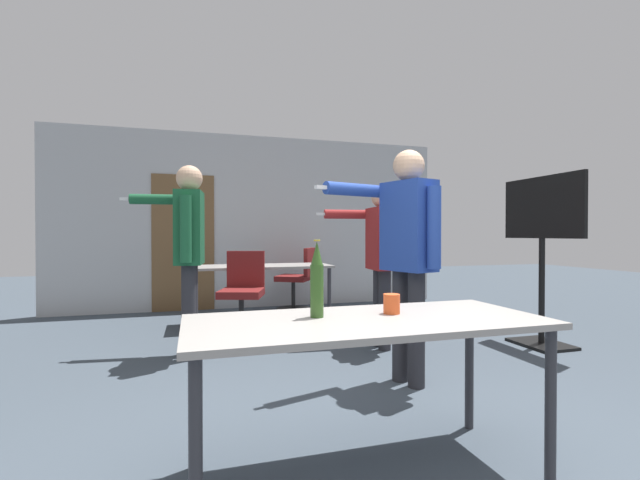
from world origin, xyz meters
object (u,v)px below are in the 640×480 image
Objects in this scene: person_near_casual at (407,241)px; office_chair_near_pushed at (298,281)px; person_right_polo at (188,240)px; tv_screen at (542,240)px; person_left_plaid at (381,250)px; beer_bottle at (317,281)px; office_chair_far_right at (243,296)px; drink_cup at (392,304)px.

person_near_casual reaches higher than office_chair_near_pushed.
tv_screen is at bearing -93.19° from person_right_polo.
person_near_casual is (-1.89, -0.63, 0.01)m from tv_screen.
person_left_plaid is 4.40× the size of beer_bottle.
beer_bottle is (-0.96, -4.33, 0.48)m from office_chair_near_pushed.
office_chair_far_right is 1.74m from office_chair_near_pushed.
person_near_casual is 3.42m from office_chair_near_pushed.
beer_bottle reaches higher than drink_cup.
person_left_plaid is 2.21m from drink_cup.
tv_screen reaches higher than person_left_plaid.
person_right_polo reaches higher than office_chair_near_pushed.
tv_screen is 17.72× the size of drink_cup.
person_near_casual is 18.21× the size of drink_cup.
drink_cup is (1.00, -2.24, -0.29)m from person_right_polo.
tv_screen is 1.83× the size of office_chair_far_right.
person_near_casual reaches higher than beer_bottle.
office_chair_far_right is at bearing 60.14° from person_left_plaid.
beer_bottle is (0.62, -2.22, -0.17)m from person_right_polo.
office_chair_near_pushed is at bearing -144.71° from tv_screen.
drink_cup is (-0.87, -2.02, -0.19)m from person_left_plaid.
beer_bottle is at bearing -160.90° from office_chair_near_pushed.
person_left_plaid is 1.88m from person_right_polo.
person_left_plaid is 0.91× the size of person_right_polo.
office_chair_far_right is (-1.03, 1.93, -0.64)m from person_near_casual.
office_chair_near_pushed is at bearing -29.89° from person_right_polo.
tv_screen is 1.69m from person_left_plaid.
person_right_polo and person_near_casual have the same top height.
person_near_casual is at bearing -71.59° from tv_screen.
tv_screen is at bearing 29.05° from beer_bottle.
office_chair_near_pushed is at bearing -15.67° from person_near_casual.
person_left_plaid is at bearing 162.59° from office_chair_far_right.
office_chair_far_right is 2.56× the size of beer_bottle.
drink_cup is (-0.57, -4.35, 0.35)m from office_chair_near_pushed.
drink_cup is at bearing 115.85° from office_chair_far_right.
person_near_casual is 1.21m from drink_cup.
person_right_polo is at bearing 114.05° from drink_cup.
person_right_polo reaches higher than tv_screen.
person_right_polo is (-3.50, 0.62, 0.00)m from tv_screen.
office_chair_near_pushed is 4.46m from beer_bottle.
office_chair_far_right is at bearing 11.82° from person_near_casual.
person_left_plaid is at bearing -103.59° from tv_screen.
office_chair_far_right is 2.97m from drink_cup.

